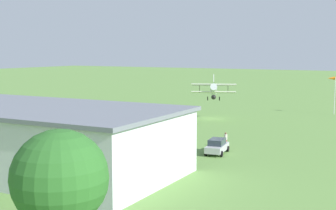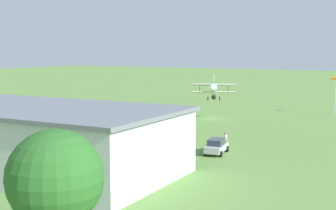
% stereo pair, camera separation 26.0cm
% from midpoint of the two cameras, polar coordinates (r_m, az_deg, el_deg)
% --- Properties ---
extents(ground_plane, '(400.00, 400.00, 0.00)m').
position_cam_midpoint_polar(ground_plane, '(77.77, 5.36, -1.65)').
color(ground_plane, '#608C42').
extents(hangar, '(34.19, 14.88, 5.99)m').
position_cam_midpoint_polar(hangar, '(48.23, -18.37, -3.41)').
color(hangar, silver).
rests_on(hangar, ground_plane).
extents(biplane, '(7.35, 7.32, 4.16)m').
position_cam_midpoint_polar(biplane, '(77.27, 5.62, 1.85)').
color(biplane, silver).
extents(car_silver, '(2.42, 4.26, 1.61)m').
position_cam_midpoint_polar(car_silver, '(51.61, 5.97, -4.92)').
color(car_silver, '#B7B7BC').
rests_on(car_silver, ground_plane).
extents(person_walking_on_apron, '(0.39, 0.39, 1.75)m').
position_cam_midpoint_polar(person_walking_on_apron, '(54.98, 7.00, -4.17)').
color(person_walking_on_apron, '#B23333').
rests_on(person_walking_on_apron, ground_plane).
extents(person_watching_takeoff, '(0.42, 0.42, 1.63)m').
position_cam_midpoint_polar(person_watching_takeoff, '(71.99, -15.57, -1.87)').
color(person_watching_takeoff, '#72338C').
rests_on(person_watching_takeoff, ground_plane).
extents(person_crossing_taxiway, '(0.54, 0.54, 1.61)m').
position_cam_midpoint_polar(person_crossing_taxiway, '(65.19, -10.51, -2.61)').
color(person_crossing_taxiway, '#72338C').
rests_on(person_crossing_taxiway, ground_plane).
extents(person_by_parked_cars, '(0.49, 0.49, 1.61)m').
position_cam_midpoint_polar(person_by_parked_cars, '(70.94, -15.32, -2.00)').
color(person_by_parked_cars, navy).
rests_on(person_by_parked_cars, ground_plane).
extents(tree_at_field_edge, '(3.92, 3.92, 8.02)m').
position_cam_midpoint_polar(tree_at_field_edge, '(19.54, -13.01, -8.63)').
color(tree_at_field_edge, brown).
rests_on(tree_at_field_edge, ground_plane).
extents(windsock, '(1.47, 1.18, 6.58)m').
position_cam_midpoint_polar(windsock, '(87.13, 19.19, 2.72)').
color(windsock, silver).
rests_on(windsock, ground_plane).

